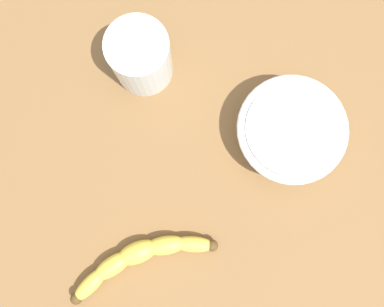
{
  "coord_description": "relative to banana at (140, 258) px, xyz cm",
  "views": [
    {
      "loc": [
        -3.58,
        -1.11,
        61.11
      ],
      "look_at": [
        -0.55,
        -7.09,
        5.0
      ],
      "focal_mm": 34.07,
      "sensor_mm": 36.0,
      "label": 1
    }
  ],
  "objects": [
    {
      "name": "ceramic_bowl",
      "position": [
        -11.73,
        -27.44,
        1.57
      ],
      "size": [
        16.72,
        16.72,
        5.44
      ],
      "color": "white",
      "rests_on": "wooden_tabletop"
    },
    {
      "name": "banana",
      "position": [
        0.0,
        0.0,
        0.0
      ],
      "size": [
        16.78,
        18.17,
        3.28
      ],
      "rotation": [
        0.0,
        0.0,
        0.83
      ],
      "color": "yellow",
      "rests_on": "wooden_tabletop"
    },
    {
      "name": "wooden_tabletop",
      "position": [
        0.68,
        -10.61,
        -3.14
      ],
      "size": [
        120.0,
        120.0,
        3.0
      ],
      "primitive_type": "cube",
      "color": "brown",
      "rests_on": "ground"
    },
    {
      "name": "smoothie_glass",
      "position": [
        13.57,
        -26.98,
        3.14
      ],
      "size": [
        9.36,
        9.36,
        9.79
      ],
      "color": "silver",
      "rests_on": "wooden_tabletop"
    }
  ]
}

